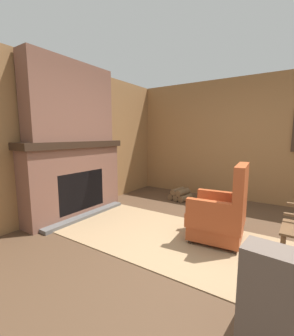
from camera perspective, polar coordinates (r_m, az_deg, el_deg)
name	(u,v)px	position (r m, az deg, el deg)	size (l,w,h in m)	color
ground_plane	(209,252)	(3.01, 15.39, -19.95)	(14.00, 14.00, 0.00)	#4C3523
wood_panel_wall_left	(65,141)	(4.26, -20.01, 6.50)	(0.06, 5.81, 2.63)	olive
wood_panel_wall_back	(253,140)	(5.24, 25.23, 6.50)	(5.81, 0.09, 2.63)	olive
fireplace_hearth	(76,179)	(4.15, -17.69, -2.68)	(0.58, 1.94, 1.31)	brown
chimney_breast	(72,102)	(4.12, -18.62, 15.52)	(0.32, 1.62, 1.30)	brown
area_rug	(170,238)	(3.27, 5.94, -17.22)	(3.52, 1.59, 0.01)	#997A56
armchair	(221,215)	(3.18, 18.20, -11.23)	(0.74, 0.69, 1.05)	#A84723
firewood_stack	(180,195)	(5.03, 8.43, -6.73)	(0.47, 0.44, 0.25)	brown
oil_lamp_vase	(56,136)	(3.94, -22.05, 7.62)	(0.11, 0.11, 0.27)	#99B29E
storage_case	(101,136)	(4.59, -11.53, 7.86)	(0.14, 0.27, 0.16)	gray
decorative_plate_on_mantel	(68,134)	(4.09, -19.45, 8.08)	(0.06, 0.24, 0.24)	red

